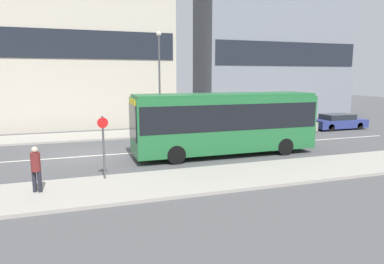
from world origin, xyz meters
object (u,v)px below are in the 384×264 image
(city_bus, at_px, (225,120))
(street_lamp, at_px, (159,73))
(parked_car_1, at_px, (338,122))
(parked_car_0, at_px, (288,125))
(pedestrian_near_stop, at_px, (36,166))
(bus_stop_sign, at_px, (103,142))

(city_bus, bearing_deg, street_lamp, 100.71)
(parked_car_1, bearing_deg, street_lamp, 174.23)
(street_lamp, bearing_deg, parked_car_0, -9.72)
(pedestrian_near_stop, bearing_deg, parked_car_1, 45.58)
(city_bus, distance_m, parked_car_0, 9.63)
(parked_car_1, xyz_separation_m, street_lamp, (-14.84, 1.50, 3.99))
(pedestrian_near_stop, bearing_deg, street_lamp, 78.87)
(parked_car_0, relative_size, pedestrian_near_stop, 2.42)
(city_bus, xyz_separation_m, bus_stop_sign, (-6.79, -2.96, -0.30))
(city_bus, height_order, parked_car_0, city_bus)
(street_lamp, bearing_deg, bus_stop_sign, -115.25)
(pedestrian_near_stop, relative_size, bus_stop_sign, 0.65)
(pedestrian_near_stop, distance_m, street_lamp, 13.67)
(city_bus, distance_m, parked_car_1, 14.06)
(city_bus, bearing_deg, pedestrian_near_stop, -162.35)
(street_lamp, bearing_deg, pedestrian_near_stop, -123.35)
(bus_stop_sign, bearing_deg, pedestrian_near_stop, -159.19)
(parked_car_0, xyz_separation_m, parked_car_1, (4.99, 0.19, 0.00))
(city_bus, relative_size, street_lamp, 1.39)
(city_bus, relative_size, parked_car_1, 2.21)
(parked_car_0, relative_size, bus_stop_sign, 1.58)
(bus_stop_sign, xyz_separation_m, street_lamp, (4.76, 10.09, 2.92))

